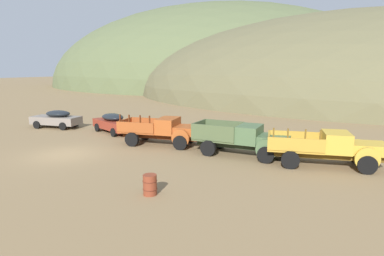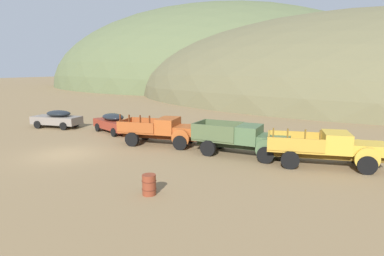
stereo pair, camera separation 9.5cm
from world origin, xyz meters
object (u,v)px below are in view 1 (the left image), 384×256
object	(u,v)px
truck_weathered_green	(247,140)
oil_drum_spare	(150,185)
car_rust_red	(115,123)
truck_faded_yellow	(333,148)
car_primer_gray	(55,119)
truck_oxide_orange	(167,131)

from	to	relation	value
truck_weathered_green	oil_drum_spare	bearing A→B (deg)	-103.95
car_rust_red	truck_weathered_green	world-z (taller)	truck_weathered_green
truck_faded_yellow	oil_drum_spare	size ratio (longest dim) A/B	7.25
car_primer_gray	truck_oxide_orange	xyz separation A→B (m)	(12.38, -0.68, 0.18)
truck_oxide_orange	truck_weathered_green	distance (m)	5.83
car_primer_gray	oil_drum_spare	xyz separation A→B (m)	(16.73, -8.60, -0.38)
car_primer_gray	car_rust_red	world-z (taller)	same
car_primer_gray	truck_faded_yellow	world-z (taller)	truck_faded_yellow
car_primer_gray	truck_oxide_orange	world-z (taller)	truck_oxide_orange
car_primer_gray	truck_faded_yellow	bearing A→B (deg)	165.97
truck_weathered_green	oil_drum_spare	xyz separation A→B (m)	(-1.47, -7.89, -0.57)
car_primer_gray	car_rust_red	size ratio (longest dim) A/B	0.95
car_primer_gray	oil_drum_spare	size ratio (longest dim) A/B	5.49
truck_faded_yellow	car_primer_gray	bearing A→B (deg)	163.76
truck_weathered_green	truck_oxide_orange	bearing A→B (deg)	176.30
car_rust_red	oil_drum_spare	size ratio (longest dim) A/B	5.75
truck_weathered_green	car_primer_gray	bearing A→B (deg)	174.38
truck_faded_yellow	truck_weathered_green	bearing A→B (deg)	167.75
truck_oxide_orange	oil_drum_spare	size ratio (longest dim) A/B	6.81
oil_drum_spare	truck_weathered_green	bearing A→B (deg)	79.42
car_rust_red	oil_drum_spare	world-z (taller)	car_rust_red
car_primer_gray	truck_oxide_orange	bearing A→B (deg)	164.01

